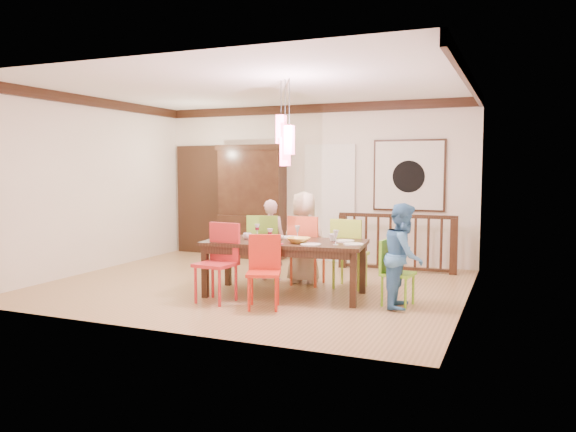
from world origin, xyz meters
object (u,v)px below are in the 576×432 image
at_px(chair_end_right, 398,268).
at_px(chair_far_left, 265,243).
at_px(person_far_mid, 304,237).
at_px(balustrade, 396,241).
at_px(person_far_left, 271,240).
at_px(china_hutch, 252,201).
at_px(person_end_right, 404,256).
at_px(dining_table, 285,247).

bearing_deg(chair_end_right, chair_far_left, 80.04).
distance_m(chair_far_left, person_far_mid, 0.61).
bearing_deg(balustrade, person_far_mid, -127.87).
bearing_deg(person_far_left, balustrade, -150.40).
bearing_deg(chair_end_right, person_far_mid, 69.74).
bearing_deg(china_hutch, chair_end_right, -38.77).
height_order(person_far_mid, person_end_right, person_far_mid).
relative_size(chair_end_right, person_far_left, 0.66).
distance_m(person_far_left, person_far_mid, 0.56).
height_order(balustrade, person_far_mid, person_far_mid).
bearing_deg(balustrade, chair_far_left, -137.15).
xyz_separation_m(chair_far_left, person_far_mid, (0.58, 0.15, 0.10)).
bearing_deg(dining_table, chair_far_left, 124.66).
bearing_deg(person_far_mid, chair_far_left, 13.87).
bearing_deg(chair_far_left, person_end_right, 145.95).
bearing_deg(person_far_mid, person_far_left, -1.39).
relative_size(chair_far_left, person_far_left, 0.82).
height_order(china_hutch, person_far_mid, china_hutch).
bearing_deg(person_far_left, chair_far_left, 67.92).
relative_size(china_hutch, person_end_right, 1.66).
relative_size(balustrade, person_far_left, 1.59).
xyz_separation_m(chair_end_right, balustrade, (-0.51, 2.36, 0.02)).
bearing_deg(chair_far_left, china_hutch, -74.44).
distance_m(dining_table, person_end_right, 1.61).
xyz_separation_m(chair_end_right, china_hutch, (-3.37, 2.71, 0.61)).
height_order(dining_table, balustrade, balustrade).
distance_m(dining_table, chair_end_right, 1.54).
height_order(balustrade, person_end_right, person_end_right).
relative_size(dining_table, chair_end_right, 2.71).
distance_m(dining_table, person_far_mid, 0.89).
height_order(chair_far_left, person_end_right, person_end_right).
distance_m(chair_far_left, chair_end_right, 2.29).
xyz_separation_m(china_hutch, balustrade, (2.87, -0.35, -0.59)).
distance_m(chair_far_left, person_end_right, 2.38).
xyz_separation_m(china_hutch, person_far_mid, (1.78, -1.86, -0.40)).
height_order(dining_table, person_far_mid, person_far_mid).
bearing_deg(balustrade, person_far_left, -139.56).
relative_size(chair_far_left, chair_end_right, 1.24).
relative_size(china_hutch, balustrade, 1.09).
bearing_deg(person_end_right, person_far_mid, 57.40).
bearing_deg(person_far_mid, balustrade, -126.81).
bearing_deg(balustrade, china_hutch, 171.09).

